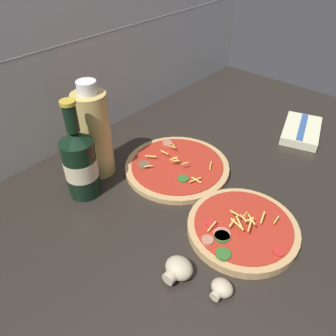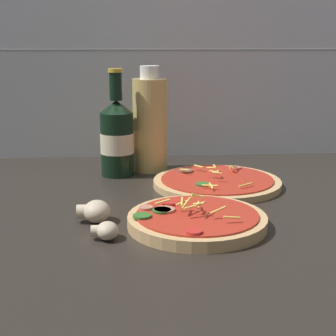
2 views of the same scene
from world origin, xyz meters
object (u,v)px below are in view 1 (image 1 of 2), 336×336
object	(u,v)px
pizza_near	(242,228)
mushroom_right	(178,269)
oil_bottle	(94,133)
dish_towel	(301,130)
pizza_far	(177,167)
mushroom_left	(221,289)
beer_bottle	(80,162)

from	to	relation	value
pizza_near	mushroom_right	xyz separation A→B (cm)	(-16.77, 3.43, 0.75)
oil_bottle	dish_towel	bearing A→B (deg)	-31.94
pizza_near	pizza_far	xyz separation A→B (cm)	(7.37, 23.85, -0.30)
mushroom_left	mushroom_right	distance (cm)	8.30
beer_bottle	oil_bottle	bearing A→B (deg)	27.72
pizza_far	oil_bottle	size ratio (longest dim) A/B	1.11
pizza_far	mushroom_right	size ratio (longest dim) A/B	4.77
pizza_far	beer_bottle	xyz separation A→B (cm)	(-21.04, 10.81, 8.00)
pizza_near	oil_bottle	bearing A→B (deg)	98.88
pizza_near	beer_bottle	bearing A→B (deg)	111.52
pizza_far	dish_towel	distance (cm)	41.44
pizza_near	oil_bottle	world-z (taller)	oil_bottle
dish_towel	mushroom_left	bearing A→B (deg)	-169.26
pizza_far	mushroom_left	xyz separation A→B (cm)	(-21.98, -28.42, 0.58)
oil_bottle	mushroom_left	xyz separation A→B (cm)	(-8.57, -43.23, -9.76)
pizza_near	mushroom_left	world-z (taller)	pizza_near
beer_bottle	mushroom_left	xyz separation A→B (cm)	(-0.95, -39.23, -7.42)
beer_bottle	dish_towel	distance (cm)	65.52
pizza_far	mushroom_left	size ratio (longest dim) A/B	6.35
mushroom_right	dish_towel	distance (cm)	61.98
beer_bottle	dish_towel	size ratio (longest dim) A/B	1.22
pizza_near	beer_bottle	distance (cm)	38.05
mushroom_left	pizza_near	bearing A→B (deg)	17.35
mushroom_right	dish_towel	size ratio (longest dim) A/B	0.29
beer_bottle	dish_towel	world-z (taller)	beer_bottle
pizza_near	dish_towel	world-z (taller)	pizza_near
oil_bottle	mushroom_left	distance (cm)	45.14
mushroom_right	dish_towel	xyz separation A→B (cm)	(61.89, 3.33, -0.66)
pizza_far	mushroom_right	bearing A→B (deg)	-139.77
mushroom_left	dish_towel	xyz separation A→B (cm)	(59.74, 11.33, -0.19)
oil_bottle	dish_towel	xyz separation A→B (cm)	(51.17, -31.90, -9.95)
oil_bottle	mushroom_right	distance (cm)	37.98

